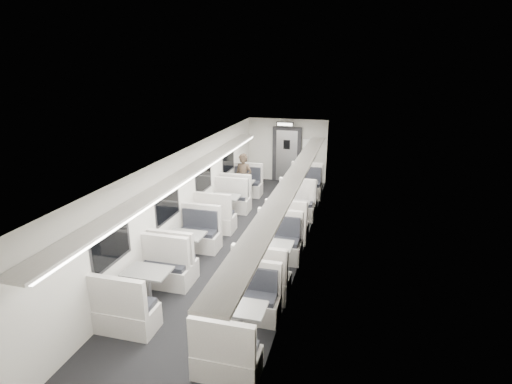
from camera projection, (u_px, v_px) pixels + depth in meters
The scene contains 19 objects.
room at pixel (243, 201), 9.70m from camera, with size 3.24×12.24×2.64m.
booth_left_a at pixel (241, 192), 13.07m from camera, with size 1.02×2.07×1.11m.
booth_left_b at pixel (225, 208), 11.59m from camera, with size 1.05×2.13×1.14m.
booth_left_c at pixel (186, 248), 9.09m from camera, with size 1.02×2.07×1.11m.
booth_left_d at pixel (149, 287), 7.52m from camera, with size 1.03×2.08×1.11m.
booth_right_a at pixel (302, 194), 12.79m from camera, with size 1.09×2.20×1.18m.
booth_right_b at pixel (292, 215), 11.01m from camera, with size 1.06×2.15×1.15m.
booth_right_c at pixel (271, 260), 8.52m from camera, with size 1.08×2.18×1.17m.
booth_right_d at pixel (241, 325), 6.48m from camera, with size 0.97×1.98×1.06m.
passenger at pixel (243, 179), 12.86m from camera, with size 0.60×0.39×1.65m, color black.
window_a at pixel (229, 160), 13.14m from camera, with size 0.02×1.18×0.84m, color black.
window_b at pixel (204, 177), 11.11m from camera, with size 0.02×1.18×0.84m, color black.
window_c at pixel (168, 203), 9.09m from camera, with size 0.02×1.18×0.84m, color black.
window_d at pixel (111, 244), 7.07m from camera, with size 0.02×1.18×0.84m, color black.
luggage_rack_left at pixel (189, 172), 9.50m from camera, with size 0.46×10.40×0.09m.
luggage_rack_right at pixel (292, 180), 8.90m from camera, with size 0.46×10.40×0.09m.
vestibule_door at pixel (287, 155), 15.20m from camera, with size 1.10×0.13×2.10m.
exit_sign at pixel (285, 124), 14.37m from camera, with size 0.62×0.12×0.16m.
wall_notice at pixel (307, 144), 14.87m from camera, with size 0.32×0.02×0.40m, color white.
Camera 1 is at (2.62, -8.78, 4.42)m, focal length 28.00 mm.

